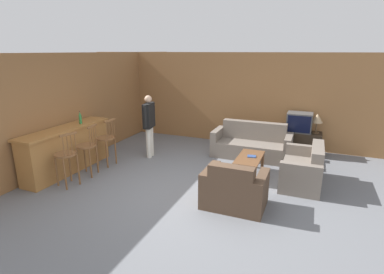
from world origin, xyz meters
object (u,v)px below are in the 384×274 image
(couch_far, at_px, (252,145))
(loveseat_right, at_px, (304,170))
(table_lamp, at_px, (317,119))
(bar_chair_near, at_px, (66,158))
(book_on_table, at_px, (252,156))
(tv, at_px, (299,122))
(person_by_window, at_px, (149,123))
(bottle, at_px, (80,118))
(armchair_near, at_px, (234,190))
(bar_chair_mid, at_px, (87,149))
(coffee_table, at_px, (249,160))
(bar_chair_far, at_px, (106,141))
(tv_unit, at_px, (297,142))

(couch_far, height_order, loveseat_right, couch_far)
(couch_far, xyz_separation_m, table_lamp, (1.49, 0.73, 0.67))
(bar_chair_near, distance_m, book_on_table, 3.83)
(tv, distance_m, book_on_table, 2.14)
(book_on_table, xyz_separation_m, person_by_window, (-2.66, 0.22, 0.46))
(bottle, bearing_deg, book_on_table, 13.59)
(couch_far, distance_m, armchair_near, 2.71)
(armchair_near, bearing_deg, book_on_table, 89.99)
(bar_chair_near, xyz_separation_m, tv, (4.14, 3.86, 0.25))
(bar_chair_mid, relative_size, bottle, 3.78)
(coffee_table, bearing_deg, person_by_window, 174.72)
(bar_chair_far, xyz_separation_m, bottle, (-0.49, -0.23, 0.56))
(bar_chair_near, bearing_deg, tv_unit, 42.97)
(armchair_near, distance_m, coffee_table, 1.48)
(book_on_table, bearing_deg, bar_chair_far, -168.26)
(bar_chair_near, distance_m, bar_chair_mid, 0.59)
(loveseat_right, relative_size, bottle, 4.66)
(table_lamp, bearing_deg, loveseat_right, -95.03)
(loveseat_right, distance_m, bottle, 5.03)
(book_on_table, bearing_deg, tv_unit, 66.59)
(tv_unit, bearing_deg, tv, -90.00)
(tv_unit, distance_m, person_by_window, 3.94)
(bar_chair_mid, distance_m, armchair_near, 3.32)
(bar_chair_mid, height_order, armchair_near, bar_chair_mid)
(bottle, bearing_deg, couch_far, 30.78)
(coffee_table, bearing_deg, tv, 65.86)
(bar_chair_far, bearing_deg, tv, 32.25)
(bar_chair_far, bearing_deg, coffee_table, 11.44)
(bottle, relative_size, book_on_table, 1.46)
(bar_chair_near, xyz_separation_m, loveseat_right, (4.39, 1.90, -0.29))
(coffee_table, distance_m, tv, 2.19)
(coffee_table, height_order, tv_unit, tv_unit)
(bar_chair_far, relative_size, armchair_near, 1.05)
(couch_far, xyz_separation_m, bottle, (-3.56, -2.12, 0.84))
(table_lamp, bearing_deg, tv_unit, -180.00)
(coffee_table, height_order, bottle, bottle)
(bottle, height_order, table_lamp, bottle)
(loveseat_right, bearing_deg, bar_chair_mid, -163.43)
(bar_chair_far, xyz_separation_m, tv_unit, (4.14, 2.62, -0.30))
(table_lamp, relative_size, person_by_window, 0.32)
(armchair_near, bearing_deg, table_lamp, 69.91)
(tv, bearing_deg, bar_chair_near, -137.05)
(armchair_near, height_order, book_on_table, armchair_near)
(bar_chair_mid, bearing_deg, armchair_near, -2.86)
(armchair_near, bearing_deg, couch_far, 94.98)
(bar_chair_near, distance_m, tv_unit, 5.67)
(bar_chair_near, bearing_deg, loveseat_right, 23.40)
(tv, bearing_deg, couch_far, -145.99)
(bottle, bearing_deg, table_lamp, 29.41)
(tv_unit, bearing_deg, loveseat_right, -82.83)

